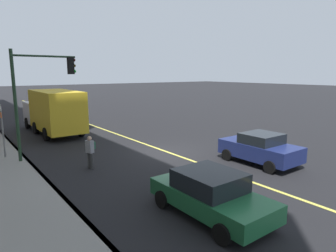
% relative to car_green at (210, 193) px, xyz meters
% --- Properties ---
extents(ground, '(200.00, 200.00, 0.00)m').
position_rel_car_green_xyz_m(ground, '(6.99, -3.48, -0.74)').
color(ground, black).
extents(curb_edge, '(80.00, 0.16, 0.15)m').
position_rel_car_green_xyz_m(curb_edge, '(6.99, 3.44, -0.67)').
color(curb_edge, slate).
rests_on(curb_edge, ground).
extents(lane_stripe_center, '(80.00, 0.16, 0.01)m').
position_rel_car_green_xyz_m(lane_stripe_center, '(6.99, -3.48, -0.73)').
color(lane_stripe_center, '#D8CC4C').
rests_on(lane_stripe_center, ground).
extents(car_green, '(4.17, 2.05, 1.45)m').
position_rel_car_green_xyz_m(car_green, '(0.00, 0.00, 0.00)').
color(car_green, '#1E6038').
rests_on(car_green, ground).
extents(car_navy, '(3.90, 2.12, 1.55)m').
position_rel_car_green_xyz_m(car_navy, '(2.50, -5.97, 0.04)').
color(car_navy, navy).
rests_on(car_navy, ground).
extents(truck_yellow, '(8.16, 2.68, 3.24)m').
position_rel_car_green_xyz_m(truck_yellow, '(16.39, 0.13, 0.96)').
color(truck_yellow, silver).
rests_on(truck_yellow, ground).
extents(pedestrian_with_backpack, '(0.42, 0.44, 1.59)m').
position_rel_car_green_xyz_m(pedestrian_with_backpack, '(6.81, 1.21, 0.17)').
color(pedestrian_with_backpack, '#383838').
rests_on(pedestrian_with_backpack, ground).
extents(traffic_light_mast, '(0.28, 3.16, 5.64)m').
position_rel_car_green_xyz_m(traffic_light_mast, '(9.64, 2.60, 3.09)').
color(traffic_light_mast, '#1E3823').
rests_on(traffic_light_mast, ground).
extents(street_sign_post, '(0.60, 0.08, 2.93)m').
position_rel_car_green_xyz_m(street_sign_post, '(10.90, 4.27, 0.98)').
color(street_sign_post, slate).
rests_on(street_sign_post, ground).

